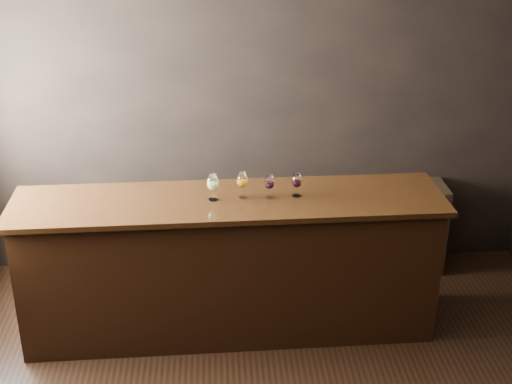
{
  "coord_description": "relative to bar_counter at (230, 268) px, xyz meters",
  "views": [
    {
      "loc": [
        -0.31,
        -3.66,
        3.35
      ],
      "look_at": [
        -0.02,
        1.15,
        1.19
      ],
      "focal_mm": 50.0,
      "sensor_mm": 36.0,
      "label": 1
    }
  ],
  "objects": [
    {
      "name": "glass_red_a",
      "position": [
        0.3,
        0.0,
        0.71
      ],
      "size": [
        0.08,
        0.08,
        0.18
      ],
      "color": "white",
      "rests_on": "bar_top"
    },
    {
      "name": "glass_white",
      "position": [
        -0.12,
        -0.01,
        0.72
      ],
      "size": [
        0.09,
        0.09,
        0.2
      ],
      "color": "white",
      "rests_on": "bar_top"
    },
    {
      "name": "room_shell",
      "position": [
        -0.01,
        -1.04,
        1.26
      ],
      "size": [
        5.02,
        4.52,
        2.81
      ],
      "color": "black",
      "rests_on": "ground"
    },
    {
      "name": "bar_counter",
      "position": [
        0.0,
        0.0,
        0.0
      ],
      "size": [
        3.15,
        0.76,
        1.1
      ],
      "primitive_type": "cube",
      "rotation": [
        0.0,
        0.0,
        0.03
      ],
      "color": "black",
      "rests_on": "ground"
    },
    {
      "name": "back_bar_shelf",
      "position": [
        0.83,
        0.88,
        -0.14
      ],
      "size": [
        2.25,
        0.4,
        0.81
      ],
      "primitive_type": "cube",
      "color": "black",
      "rests_on": "ground"
    },
    {
      "name": "glass_red_b",
      "position": [
        0.51,
        0.02,
        0.71
      ],
      "size": [
        0.08,
        0.08,
        0.18
      ],
      "color": "white",
      "rests_on": "bar_top"
    },
    {
      "name": "bar_top",
      "position": [
        0.0,
        0.0,
        0.57
      ],
      "size": [
        3.25,
        0.83,
        0.04
      ],
      "primitive_type": "cube",
      "rotation": [
        0.0,
        0.0,
        0.03
      ],
      "color": "black",
      "rests_on": "bar_counter"
    },
    {
      "name": "glass_amber",
      "position": [
        0.1,
        0.02,
        0.72
      ],
      "size": [
        0.08,
        0.08,
        0.2
      ],
      "color": "white",
      "rests_on": "bar_top"
    }
  ]
}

